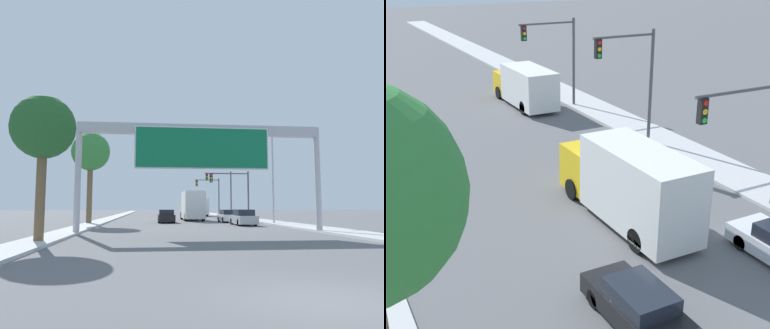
# 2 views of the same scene
# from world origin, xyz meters

# --- Properties ---
(sidewalk_right) EXTENTS (3.00, 120.00, 0.15)m
(sidewalk_right) POSITION_xyz_m (9.50, 60.00, 0.07)
(sidewalk_right) COLOR #BEBEBE
(sidewalk_right) RESTS_ON ground
(car_mid_left) EXTENTS (1.76, 4.23, 1.41)m
(car_mid_left) POSITION_xyz_m (-1.75, 33.82, 0.67)
(car_mid_left) COLOR black
(car_mid_left) RESTS_ON ground
(truck_box_primary) EXTENTS (2.40, 8.32, 3.57)m
(truck_box_primary) POSITION_xyz_m (1.75, 39.79, 1.80)
(truck_box_primary) COLOR yellow
(truck_box_primary) RESTS_ON ground
(truck_box_secondary) EXTENTS (2.45, 7.87, 3.05)m
(truck_box_secondary) POSITION_xyz_m (5.25, 59.74, 1.56)
(truck_box_secondary) COLOR yellow
(truck_box_secondary) RESTS_ON ground
(traffic_light_near_intersection) EXTENTS (5.13, 0.32, 6.06)m
(traffic_light_near_intersection) POSITION_xyz_m (6.83, 38.00, 4.15)
(traffic_light_near_intersection) COLOR #4C4C4F
(traffic_light_near_intersection) RESTS_ON ground
(traffic_light_mid_block) EXTENTS (4.06, 0.32, 6.96)m
(traffic_light_mid_block) POSITION_xyz_m (7.32, 48.00, 4.62)
(traffic_light_mid_block) COLOR #4C4C4F
(traffic_light_mid_block) RESTS_ON ground
(traffic_light_far_intersection) EXTENTS (4.39, 0.32, 6.63)m
(traffic_light_far_intersection) POSITION_xyz_m (7.17, 58.00, 4.45)
(traffic_light_far_intersection) COLOR #4C4C4F
(traffic_light_far_intersection) RESTS_ON ground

